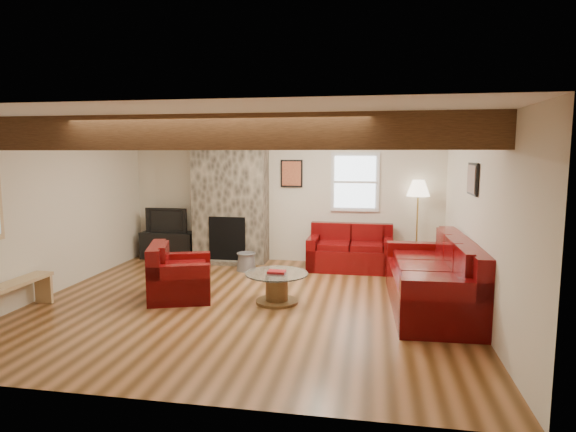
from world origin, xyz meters
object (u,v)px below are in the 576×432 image
Objects in this scene: floor_lamp at (418,193)px; sofa_three at (431,274)px; armchair_red at (181,271)px; tv_cabinet at (169,245)px; coffee_table at (277,288)px; television at (168,220)px; loveseat at (350,248)px.

sofa_three is at bearing -90.14° from floor_lamp.
tv_cabinet is at bearing 8.72° from armchair_red.
coffee_table is at bearing -88.09° from sofa_three.
television is at bearing -117.88° from sofa_three.
armchair_red is 2.75m from tv_cabinet.
tv_cabinet is 4.91m from floor_lamp.
loveseat is at bearing 66.91° from coffee_table.
television is 0.53× the size of floor_lamp.
armchair_red is 1.14× the size of television.
tv_cabinet is 1.25× the size of television.
television is at bearing 137.58° from coffee_table.
television is 4.83m from floor_lamp.
sofa_three reaches higher than armchair_red.
sofa_three is 2.33m from loveseat.
loveseat is 3.62m from tv_cabinet.
television is (-3.61, 0.30, 0.38)m from loveseat.
television reaches higher than tv_cabinet.
sofa_three is 2.11m from coffee_table.
coffee_table is 0.83× the size of tv_cabinet.
floor_lamp reaches higher than armchair_red.
floor_lamp is (1.18, 0.32, 0.97)m from loveseat.
loveseat is 1.77× the size of television.
coffee_table is (-2.09, -0.15, -0.26)m from sofa_three.
loveseat is (-1.17, 2.01, -0.07)m from sofa_three.
loveseat is 1.56m from floor_lamp.
armchair_red is 0.60× the size of floor_lamp.
armchair_red is at bearing 179.17° from coffee_table.
loveseat is at bearing -4.75° from tv_cabinet.
loveseat is at bearing -164.82° from floor_lamp.
coffee_table is 3.64m from tv_cabinet.
armchair_red is at bearing -90.04° from sofa_three.
sofa_three is at bearing -25.80° from tv_cabinet.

